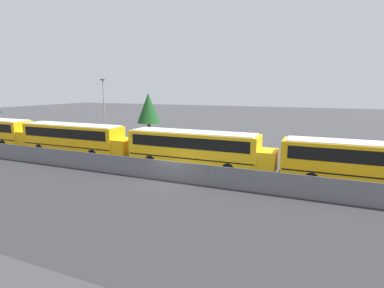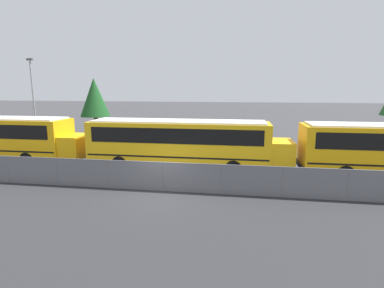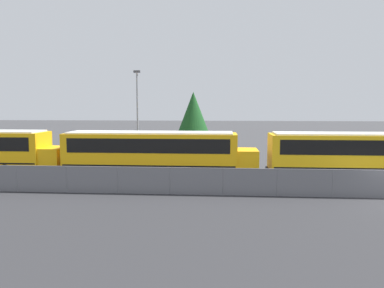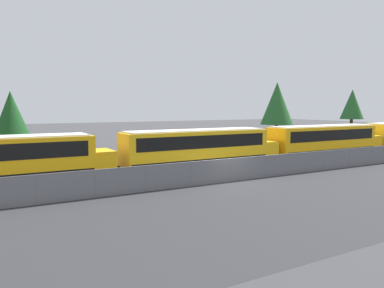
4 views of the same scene
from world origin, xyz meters
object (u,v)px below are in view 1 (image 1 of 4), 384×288
school_bus_2 (75,137)px  school_bus_4 (374,162)px  light_pole (104,107)px  school_bus_3 (196,146)px  tree_2 (149,108)px

school_bus_2 → school_bus_4: 27.51m
light_pole → school_bus_2: bearing=-70.5°
school_bus_3 → light_pole: light_pole is taller
school_bus_3 → school_bus_4: bearing=-1.1°
school_bus_4 → light_pole: bearing=163.4°
school_bus_4 → school_bus_3: bearing=178.9°
school_bus_2 → light_pole: (-3.13, 8.82, 2.55)m
school_bus_4 → light_pole: 32.08m
school_bus_2 → school_bus_4: size_ratio=1.00×
school_bus_3 → tree_2: size_ratio=2.07×
school_bus_3 → tree_2: (-12.15, 12.26, 2.33)m
school_bus_2 → school_bus_3: 13.93m
school_bus_3 → light_pole: size_ratio=1.61×
school_bus_2 → light_pole: bearing=109.5°
school_bus_4 → light_pole: light_pole is taller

